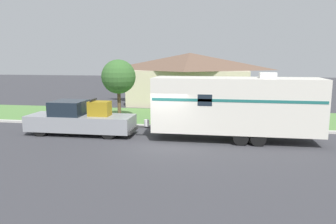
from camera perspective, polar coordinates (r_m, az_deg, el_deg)
ground_plane at (r=16.52m, az=-1.00°, el=-5.49°), size 120.00×120.00×0.00m
curb_strip at (r=20.11m, az=0.92°, el=-2.58°), size 80.00×0.30×0.14m
lawn_strip at (r=23.66m, az=2.22°, el=-0.89°), size 80.00×7.00×0.03m
house_across_street at (r=30.65m, az=3.81°, el=6.00°), size 11.27×7.38×4.70m
pickup_truck at (r=18.96m, az=-15.09°, el=-1.27°), size 6.05×1.93×2.01m
travel_trailer at (r=17.13m, az=11.72°, el=1.21°), size 9.48×2.27×3.53m
mailbox at (r=23.45m, az=-18.06°, el=0.97°), size 0.48×0.20×1.29m
tree_in_yard at (r=22.83m, az=-8.61°, el=6.06°), size 2.35×2.35×4.15m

